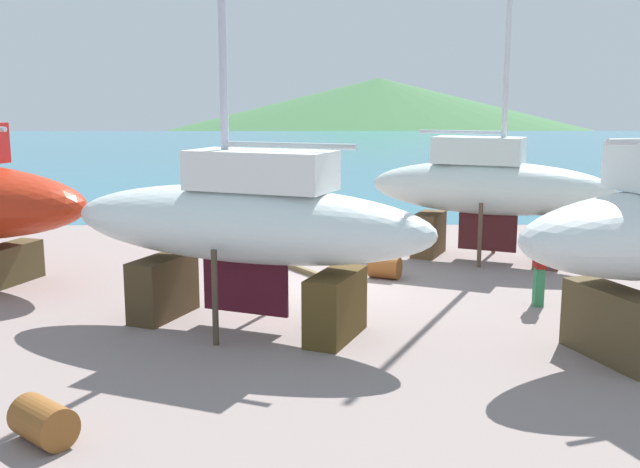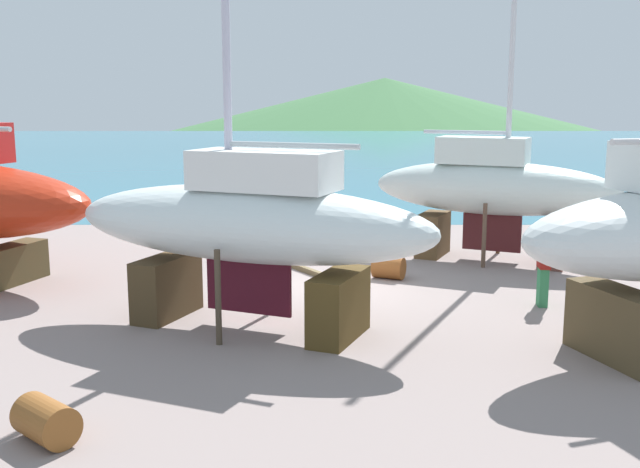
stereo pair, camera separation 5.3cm
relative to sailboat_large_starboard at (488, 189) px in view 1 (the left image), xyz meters
name	(u,v)px [view 1 (the left image)]	position (x,y,z in m)	size (l,w,h in m)	color
ground_plane	(328,308)	(-4.76, -5.12, -2.11)	(45.29, 45.29, 0.00)	gray
sea_water	(317,150)	(-4.76, 47.51, -2.11)	(163.78, 82.60, 0.01)	teal
headland_hill	(378,118)	(10.93, 164.99, -2.11)	(159.52, 159.52, 19.40)	#3B6A3D
sailboat_large_starboard	(488,189)	(0.00, 0.00, 0.00)	(7.25, 4.67, 12.53)	brown
sailboat_far_slipway	(246,224)	(-6.46, -6.55, 0.07)	(8.27, 5.15, 13.11)	#43331E
worker	(540,269)	(0.08, -4.96, -1.25)	(0.27, 0.46, 1.67)	#2E784B
barrel_rust_near	(385,267)	(-3.20, -2.29, -1.82)	(0.59, 0.59, 0.80)	brown
barrel_rust_mid	(44,422)	(-8.80, -11.83, -1.81)	(0.61, 0.61, 0.91)	brown
timber_plank_far	(300,269)	(-5.46, -1.53, -2.04)	(2.37, 0.14, 0.14)	brown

